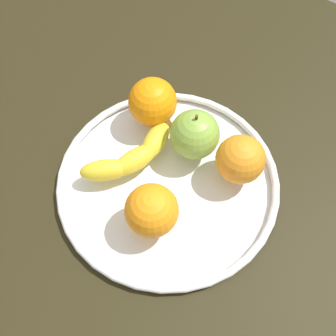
# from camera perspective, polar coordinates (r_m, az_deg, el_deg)

# --- Properties ---
(ground_plane) EXTENTS (1.14, 1.14, 0.04)m
(ground_plane) POSITION_cam_1_polar(r_m,az_deg,el_deg) (0.62, 0.00, -3.08)
(ground_plane) COLOR black
(fruit_bowl) EXTENTS (0.35, 0.35, 0.02)m
(fruit_bowl) POSITION_cam_1_polar(r_m,az_deg,el_deg) (0.60, 0.00, -1.84)
(fruit_bowl) COLOR white
(fruit_bowl) RESTS_ON ground_plane
(banana) EXTENTS (0.17, 0.09, 0.03)m
(banana) POSITION_cam_1_polar(r_m,az_deg,el_deg) (0.59, -5.20, 1.93)
(banana) COLOR yellow
(banana) RESTS_ON fruit_bowl
(apple) EXTENTS (0.08, 0.08, 0.09)m
(apple) POSITION_cam_1_polar(r_m,az_deg,el_deg) (0.59, 3.68, 5.32)
(apple) COLOR #82AD3F
(apple) RESTS_ON fruit_bowl
(orange_back_left) EXTENTS (0.08, 0.08, 0.08)m
(orange_back_left) POSITION_cam_1_polar(r_m,az_deg,el_deg) (0.52, -2.49, -6.41)
(orange_back_left) COLOR orange
(orange_back_left) RESTS_ON fruit_bowl
(orange_front_left) EXTENTS (0.08, 0.08, 0.08)m
(orange_front_left) POSITION_cam_1_polar(r_m,az_deg,el_deg) (0.62, -2.34, 9.92)
(orange_front_left) COLOR orange
(orange_front_left) RESTS_ON fruit_bowl
(orange_front_right) EXTENTS (0.07, 0.07, 0.07)m
(orange_front_right) POSITION_cam_1_polar(r_m,az_deg,el_deg) (0.57, 10.85, 1.29)
(orange_front_right) COLOR orange
(orange_front_right) RESTS_ON fruit_bowl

